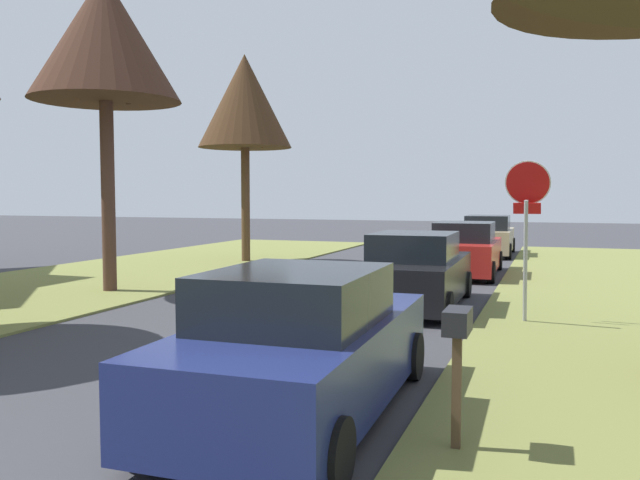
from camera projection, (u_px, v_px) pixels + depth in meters
The scene contains 8 objects.
stop_sign_far at pixel (527, 206), 11.69m from camera, with size 0.82×0.66×2.93m.
street_tree_left_mid_b at pixel (105, 39), 15.30m from camera, with size 3.54×3.54×7.54m.
street_tree_left_far at pixel (245, 102), 22.51m from camera, with size 3.25×3.25×7.19m.
parked_sedan_navy at pixel (302, 347), 6.87m from camera, with size 2.01×4.43×1.57m.
parked_sedan_black at pixel (415, 273), 13.56m from camera, with size 2.01×4.43×1.57m.
parked_sedan_red at pixel (465, 251), 19.08m from camera, with size 2.01×4.43×1.57m.
parked_sedan_tan at pixel (488, 237), 25.57m from camera, with size 2.01×4.43×1.57m.
curbside_mailbox at pixel (457, 338), 5.81m from camera, with size 0.22×0.44×1.27m.
Camera 1 is at (4.92, -0.72, 2.33)m, focal length 36.38 mm.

